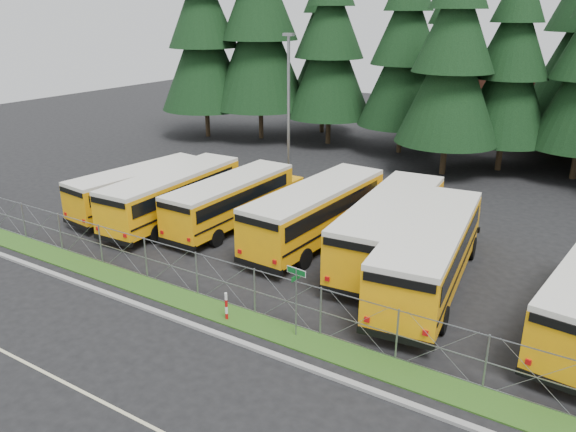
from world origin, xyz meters
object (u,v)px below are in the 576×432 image
Objects in this scene: bus_1 at (178,196)px; bus_2 at (235,201)px; bus_4 at (320,213)px; light_standard at (289,107)px; bus_6 at (430,254)px; bus_5 at (392,228)px; street_sign at (296,288)px; striped_bollard at (226,307)px; bus_0 at (144,189)px.

bus_1 is 3.46m from bus_2.
light_standard is (-6.49, 7.27, 3.97)m from bus_4.
bus_2 is 11.95m from bus_6.
bus_5 is 4.26× the size of street_sign.
bus_6 is (2.58, -2.02, 0.03)m from bus_5.
bus_5 is at bearing 2.96° from bus_2.
bus_1 is at bearing -159.77° from bus_2.
street_sign is at bearing -57.20° from light_standard.
bus_2 is 8.80× the size of striped_bollard.
street_sign is 19.22m from light_standard.
striped_bollard is at bearing -114.61° from bus_5.
striped_bollard is (-5.78, -6.95, -1.00)m from bus_6.
bus_1 is 0.96× the size of bus_4.
bus_5 is 13.44m from light_standard.
bus_4 is 4.16× the size of street_sign.
bus_0 is at bearing 154.57° from street_sign.
bus_4 is 10.52m from light_standard.
bus_1 reaches higher than bus_2.
bus_4 is (8.47, 1.59, 0.06)m from bus_1.
bus_1 reaches higher than bus_0.
striped_bollard is at bearing -54.09° from bus_2.
bus_6 reaches higher than bus_2.
bus_6 is (17.89, -0.66, 0.25)m from bus_0.
bus_2 is 5.23m from bus_4.
street_sign is (8.96, -8.17, 0.65)m from bus_2.
striped_bollard is at bearing -40.93° from bus_1.
bus_6 is at bearing -43.00° from bus_5.
street_sign is (3.75, -8.62, 0.50)m from bus_4.
bus_2 is 0.88× the size of bus_5.
bus_4 is at bearing 5.80° from bus_2.
bus_0 is 15.37m from bus_5.
street_sign is at bearing 9.05° from striped_bollard.
striped_bollard is at bearing -81.67° from bus_4.
bus_5 is (15.31, 1.36, 0.22)m from bus_0.
light_standard reaches higher than bus_1.
bus_4 is 9.41m from street_sign.
bus_5 reaches higher than bus_1.
bus_0 is 11.37m from bus_4.
bus_2 is at bearing -80.61° from light_standard.
bus_0 reaches higher than striped_bollard.
bus_4 reaches higher than street_sign.
striped_bollard is at bearing -136.59° from bus_6.
striped_bollard is at bearing -65.86° from light_standard.
light_standard is at bearing 134.80° from bus_4.
bus_1 reaches higher than striped_bollard.
bus_6 is 7.10m from street_sign.
bus_1 is 0.92× the size of bus_6.
bus_6 is 1.20× the size of light_standard.
bus_1 is 0.93× the size of bus_5.
street_sign is at bearing -18.94° from bus_0.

